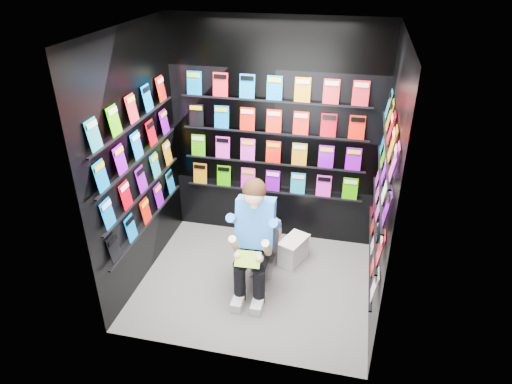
# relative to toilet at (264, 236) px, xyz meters

# --- Properties ---
(floor) EXTENTS (2.40, 2.40, 0.00)m
(floor) POSITION_rel_toilet_xyz_m (-0.02, -0.38, -0.37)
(floor) COLOR slate
(floor) RESTS_ON ground
(ceiling) EXTENTS (2.40, 2.40, 0.00)m
(ceiling) POSITION_rel_toilet_xyz_m (-0.02, -0.38, 2.23)
(ceiling) COLOR white
(ceiling) RESTS_ON floor
(wall_back) EXTENTS (2.40, 0.04, 2.60)m
(wall_back) POSITION_rel_toilet_xyz_m (-0.02, 0.62, 0.93)
(wall_back) COLOR black
(wall_back) RESTS_ON floor
(wall_front) EXTENTS (2.40, 0.04, 2.60)m
(wall_front) POSITION_rel_toilet_xyz_m (-0.02, -1.38, 0.93)
(wall_front) COLOR black
(wall_front) RESTS_ON floor
(wall_left) EXTENTS (0.04, 2.00, 2.60)m
(wall_left) POSITION_rel_toilet_xyz_m (-1.22, -0.38, 0.93)
(wall_left) COLOR black
(wall_left) RESTS_ON floor
(wall_right) EXTENTS (0.04, 2.00, 2.60)m
(wall_right) POSITION_rel_toilet_xyz_m (1.18, -0.38, 0.93)
(wall_right) COLOR black
(wall_right) RESTS_ON floor
(comics_back) EXTENTS (2.10, 0.06, 1.37)m
(comics_back) POSITION_rel_toilet_xyz_m (-0.02, 0.59, 0.94)
(comics_back) COLOR red
(comics_back) RESTS_ON wall_back
(comics_left) EXTENTS (0.06, 1.70, 1.37)m
(comics_left) POSITION_rel_toilet_xyz_m (-1.19, -0.38, 0.94)
(comics_left) COLOR red
(comics_left) RESTS_ON wall_left
(comics_right) EXTENTS (0.06, 1.70, 1.37)m
(comics_right) POSITION_rel_toilet_xyz_m (1.15, -0.38, 0.94)
(comics_right) COLOR red
(comics_right) RESTS_ON wall_right
(toilet) EXTENTS (0.46, 0.77, 0.73)m
(toilet) POSITION_rel_toilet_xyz_m (0.00, 0.00, 0.00)
(toilet) COLOR white
(toilet) RESTS_ON floor
(longbox) EXTENTS (0.32, 0.41, 0.27)m
(longbox) POSITION_rel_toilet_xyz_m (0.33, 0.10, -0.23)
(longbox) COLOR white
(longbox) RESTS_ON floor
(longbox_lid) EXTENTS (0.35, 0.44, 0.03)m
(longbox_lid) POSITION_rel_toilet_xyz_m (0.33, 0.10, -0.08)
(longbox_lid) COLOR white
(longbox_lid) RESTS_ON longbox
(reader) EXTENTS (0.55, 0.78, 1.39)m
(reader) POSITION_rel_toilet_xyz_m (-0.00, -0.38, 0.40)
(reader) COLOR blue
(reader) RESTS_ON toilet
(held_comic) EXTENTS (0.25, 0.15, 0.10)m
(held_comic) POSITION_rel_toilet_xyz_m (-0.00, -0.73, 0.21)
(held_comic) COLOR green
(held_comic) RESTS_ON reader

